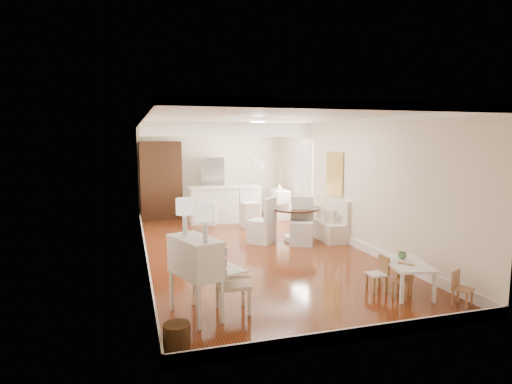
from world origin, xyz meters
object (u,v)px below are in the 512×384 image
wicker_basket (177,337)px  slip_chair_far (261,220)px  kids_chair_a (402,281)px  sideboard (280,204)px  breakfast_counter (225,204)px  pantry_cabinet (161,180)px  secretary_bureau (196,277)px  kids_chair_c (463,289)px  kids_table (406,277)px  bar_stool_right (249,207)px  gustavian_armchair (233,283)px  fridge (224,187)px  bar_stool_left (209,207)px  dining_table (295,224)px  slip_chair_near (302,221)px  kids_chair_b (377,274)px

wicker_basket → slip_chair_far: 5.16m
kids_chair_a → sideboard: (0.43, 6.65, 0.17)m
breakfast_counter → pantry_cabinet: pantry_cabinet is taller
kids_chair_a → sideboard: size_ratio=0.58×
secretary_bureau → slip_chair_far: bearing=40.5°
kids_chair_a → kids_chair_c: size_ratio=1.02×
kids_table → sideboard: size_ratio=1.08×
kids_table → bar_stool_right: 5.62m
kids_chair_c → bar_stool_right: 6.38m
kids_chair_a → bar_stool_right: 5.74m
kids_chair_c → gustavian_armchair: bearing=140.6°
kids_chair_a → kids_chair_c: bearing=16.4°
pantry_cabinet → kids_chair_a: bearing=-68.5°
fridge → pantry_cabinet: bearing=179.1°
kids_chair_a → slip_chair_far: size_ratio=0.49×
slip_chair_far → bar_stool_left: slip_chair_far is taller
dining_table → sideboard: size_ratio=1.26×
bar_stool_right → slip_chair_near: bearing=-83.9°
dining_table → breakfast_counter: 2.85m
gustavian_armchair → slip_chair_far: slip_chair_far is taller
kids_chair_b → pantry_cabinet: (-2.76, 7.26, 0.86)m
gustavian_armchair → pantry_cabinet: 7.45m
kids_table → breakfast_counter: breakfast_counter is taller
kids_chair_c → pantry_cabinet: bearing=87.3°
fridge → gustavian_armchair: bearing=-101.4°
gustavian_armchair → slip_chair_near: slip_chair_near is taller
wicker_basket → dining_table: 5.61m
bar_stool_left → fridge: (0.69, 1.28, 0.41)m
slip_chair_near → sideboard: 3.26m
pantry_cabinet → sideboard: pantry_cabinet is taller
breakfast_counter → sideboard: breakfast_counter is taller
kids_table → pantry_cabinet: size_ratio=0.42×
kids_chair_a → fridge: 7.67m
dining_table → sideboard: 2.82m
kids_table → bar_stool_right: size_ratio=0.92×
slip_chair_far → pantry_cabinet: pantry_cabinet is taller
kids_table → slip_chair_near: 3.33m
wicker_basket → slip_chair_near: slip_chair_near is taller
bar_stool_right → pantry_cabinet: bearing=129.9°
kids_table → kids_chair_b: kids_chair_b is taller
gustavian_armchair → dining_table: size_ratio=0.73×
breakfast_counter → dining_table: bearing=-67.1°
slip_chair_near → slip_chair_far: slip_chair_near is taller
bar_stool_right → dining_table: bearing=-80.1°
slip_chair_near → sideboard: slip_chair_near is taller
kids_chair_b → dining_table: dining_table is taller
kids_chair_b → bar_stool_right: (-0.57, 5.34, 0.24)m
secretary_bureau → breakfast_counter: 6.57m
secretary_bureau → kids_chair_c: 3.80m
kids_table → secretary_bureau: bearing=179.4°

